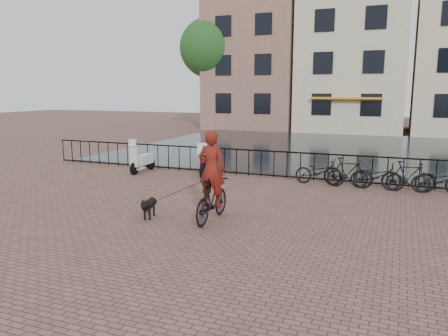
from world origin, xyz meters
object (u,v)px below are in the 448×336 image
at_px(cyclist, 212,182).
at_px(motorcycle, 207,157).
at_px(scooter, 143,154).
at_px(dog, 149,207).

height_order(cyclist, motorcycle, cyclist).
bearing_deg(cyclist, scooter, -43.94).
bearing_deg(dog, cyclist, -2.40).
distance_m(dog, scooter, 6.55).
relative_size(cyclist, motorcycle, 1.36).
xyz_separation_m(motorcycle, scooter, (-2.65, -0.44, 0.03)).
relative_size(cyclist, dog, 3.00).
xyz_separation_m(cyclist, motorcycle, (-2.60, 5.51, -0.33)).
relative_size(dog, motorcycle, 0.45).
bearing_deg(motorcycle, dog, -91.06).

